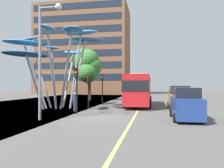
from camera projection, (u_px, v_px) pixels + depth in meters
ground at (92, 118)px, 16.43m from camera, size 120.00×240.00×0.10m
red_bus at (139, 88)px, 26.27m from camera, size 2.82×11.20×3.65m
leaf_sculpture at (57, 46)px, 23.17m from camera, size 10.04×11.06×8.11m
traffic_light_kerb_near at (76, 81)px, 18.18m from camera, size 0.28×0.42×3.76m
traffic_light_kerb_far at (88, 85)px, 23.84m from camera, size 0.28×0.42×3.30m
traffic_light_island_mid at (102, 82)px, 30.08m from camera, size 0.28×0.42×3.81m
car_parked_near at (186, 104)px, 15.50m from camera, size 1.92×4.58×2.19m
car_parked_mid at (179, 98)px, 22.02m from camera, size 2.10×4.11×2.30m
street_lamp at (45, 47)px, 15.33m from camera, size 1.64×0.44×7.84m
tree_pavement_near at (87, 64)px, 35.31m from camera, size 4.96×4.38×8.19m
tree_pavement_far at (81, 64)px, 38.13m from camera, size 3.85×4.82×8.06m
pedestrian at (75, 102)px, 20.56m from camera, size 0.34×0.34×1.71m
backdrop_building at (84, 51)px, 65.54m from camera, size 25.32×14.17×24.71m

